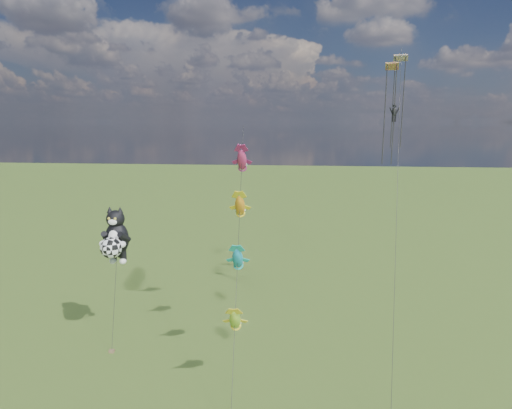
# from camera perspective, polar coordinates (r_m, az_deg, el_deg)

# --- Properties ---
(ground) EXTENTS (300.00, 300.00, 0.00)m
(ground) POSITION_cam_1_polar(r_m,az_deg,el_deg) (34.32, -14.24, -20.37)
(ground) COLOR #274511
(cat_kite_rig) EXTENTS (2.17, 4.01, 11.02)m
(cat_kite_rig) POSITION_cam_1_polar(r_m,az_deg,el_deg) (36.17, -18.29, -4.26)
(cat_kite_rig) COLOR brown
(cat_kite_rig) RESTS_ON ground
(fish_windsock_rig) EXTENTS (1.66, 15.93, 17.38)m
(fish_windsock_rig) POSITION_cam_1_polar(r_m,az_deg,el_deg) (31.33, -2.31, -3.69)
(fish_windsock_rig) COLOR brown
(fish_windsock_rig) RESTS_ON ground
(parafoil_rig) EXTENTS (3.75, 17.38, 23.83)m
(parafoil_rig) POSITION_cam_1_polar(r_m,az_deg,el_deg) (37.70, 18.02, 12.22)
(parafoil_rig) COLOR brown
(parafoil_rig) RESTS_ON ground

